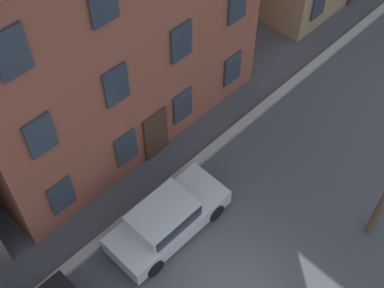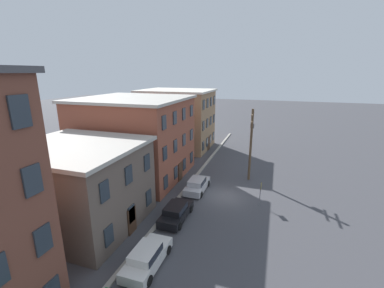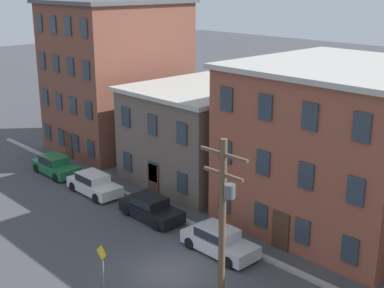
{
  "view_description": "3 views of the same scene",
  "coord_description": "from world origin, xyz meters",
  "px_view_note": "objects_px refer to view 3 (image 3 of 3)",
  "views": [
    {
      "loc": [
        -5.64,
        -3.8,
        16.38
      ],
      "look_at": [
        0.26,
        2.0,
        5.91
      ],
      "focal_mm": 50.0,
      "sensor_mm": 36.0,
      "label": 1
    },
    {
      "loc": [
        -24.14,
        -4.22,
        12.44
      ],
      "look_at": [
        -1.94,
        3.07,
        5.9
      ],
      "focal_mm": 24.0,
      "sensor_mm": 36.0,
      "label": 2
    },
    {
      "loc": [
        18.25,
        -15.78,
        14.14
      ],
      "look_at": [
        -1.54,
        2.97,
        5.82
      ],
      "focal_mm": 50.0,
      "sensor_mm": 36.0,
      "label": 3
    }
  ],
  "objects_px": {
    "car_white": "(94,183)",
    "car_silver": "(219,240)",
    "caution_sign": "(102,260)",
    "car_green": "(55,165)",
    "car_black": "(151,207)",
    "utility_pole": "(223,230)"
  },
  "relations": [
    {
      "from": "car_white",
      "to": "car_silver",
      "type": "relative_size",
      "value": 1.0
    },
    {
      "from": "car_white",
      "to": "car_silver",
      "type": "bearing_deg",
      "value": 0.81
    },
    {
      "from": "car_silver",
      "to": "caution_sign",
      "type": "distance_m",
      "value": 6.85
    },
    {
      "from": "car_green",
      "to": "car_white",
      "type": "height_order",
      "value": "same"
    },
    {
      "from": "car_silver",
      "to": "car_black",
      "type": "bearing_deg",
      "value": 179.07
    },
    {
      "from": "car_black",
      "to": "caution_sign",
      "type": "distance_m",
      "value": 8.36
    },
    {
      "from": "car_green",
      "to": "utility_pole",
      "type": "bearing_deg",
      "value": -12.44
    },
    {
      "from": "caution_sign",
      "to": "car_green",
      "type": "bearing_deg",
      "value": 157.68
    },
    {
      "from": "car_silver",
      "to": "caution_sign",
      "type": "height_order",
      "value": "caution_sign"
    },
    {
      "from": "utility_pole",
      "to": "caution_sign",
      "type": "bearing_deg",
      "value": -164.5
    },
    {
      "from": "utility_pole",
      "to": "car_white",
      "type": "bearing_deg",
      "value": 163.91
    },
    {
      "from": "car_black",
      "to": "car_silver",
      "type": "distance_m",
      "value": 5.94
    },
    {
      "from": "car_green",
      "to": "car_white",
      "type": "distance_m",
      "value": 5.32
    },
    {
      "from": "car_green",
      "to": "utility_pole",
      "type": "distance_m",
      "value": 22.99
    },
    {
      "from": "car_green",
      "to": "caution_sign",
      "type": "bearing_deg",
      "value": -22.32
    },
    {
      "from": "caution_sign",
      "to": "car_black",
      "type": "bearing_deg",
      "value": 125.19
    },
    {
      "from": "car_black",
      "to": "utility_pole",
      "type": "relative_size",
      "value": 0.52
    },
    {
      "from": "car_black",
      "to": "car_silver",
      "type": "xyz_separation_m",
      "value": [
        5.94,
        -0.1,
        0.0
      ]
    },
    {
      "from": "car_green",
      "to": "caution_sign",
      "type": "xyz_separation_m",
      "value": [
        16.0,
        -6.57,
        0.89
      ]
    },
    {
      "from": "car_black",
      "to": "caution_sign",
      "type": "height_order",
      "value": "caution_sign"
    },
    {
      "from": "car_green",
      "to": "utility_pole",
      "type": "relative_size",
      "value": 0.52
    },
    {
      "from": "caution_sign",
      "to": "utility_pole",
      "type": "bearing_deg",
      "value": 15.5
    }
  ]
}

